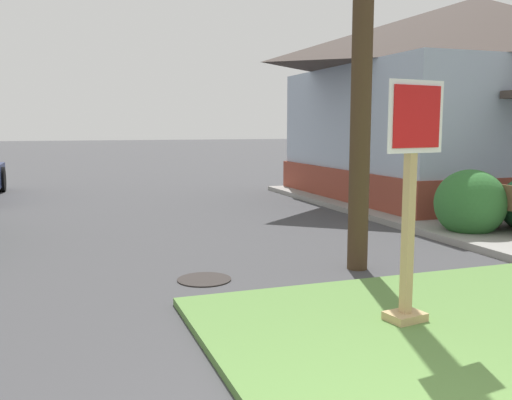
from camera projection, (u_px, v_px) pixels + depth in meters
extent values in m
cube|color=gray|center=(500.00, 237.00, 9.81)|extent=(2.20, 17.19, 0.12)
cube|color=tan|center=(409.00, 206.00, 5.37)|extent=(0.10, 0.10, 2.26)
cube|color=tan|center=(405.00, 316.00, 5.51)|extent=(0.40, 0.34, 0.08)
cube|color=white|center=(416.00, 117.00, 5.21)|extent=(0.67, 0.12, 0.68)
cube|color=red|center=(417.00, 117.00, 5.20)|extent=(0.57, 0.11, 0.58)
cylinder|color=black|center=(204.00, 279.00, 7.25)|extent=(0.70, 0.70, 0.02)
cylinder|color=black|center=(0.00, 179.00, 16.96)|extent=(0.27, 0.76, 0.76)
cube|color=brown|center=(508.00, 207.00, 9.90)|extent=(0.49, 1.70, 0.06)
cube|color=brown|center=(501.00, 195.00, 9.81)|extent=(0.14, 1.68, 0.38)
cube|color=#2D2D33|center=(475.00, 214.00, 10.63)|extent=(0.36, 0.08, 0.41)
cube|color=brown|center=(469.00, 181.00, 15.68)|extent=(8.40, 6.95, 0.90)
cube|color=#9EADC1|center=(473.00, 118.00, 15.45)|extent=(8.23, 6.81, 2.58)
pyramid|color=#423833|center=(477.00, 34.00, 15.16)|extent=(8.82, 7.30, 1.95)
ellipsoid|color=#2F6A2F|center=(470.00, 203.00, 10.01)|extent=(1.25, 1.25, 1.22)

